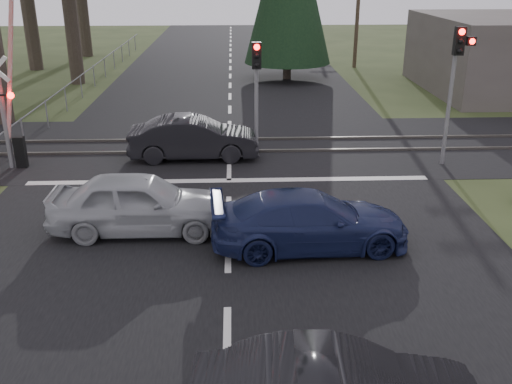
{
  "coord_description": "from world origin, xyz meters",
  "views": [
    {
      "loc": [
        0.19,
        -9.17,
        6.52
      ],
      "look_at": [
        0.71,
        3.92,
        1.3
      ],
      "focal_mm": 40.0,
      "sensor_mm": 36.0,
      "label": 1
    }
  ],
  "objects_px": {
    "silver_car": "(139,203)",
    "blue_sedan": "(310,221)",
    "traffic_signal_center": "(257,80)",
    "crossing_signal": "(10,109)",
    "traffic_signal_right": "(456,70)",
    "dark_car_far": "(194,138)"
  },
  "relations": [
    {
      "from": "crossing_signal",
      "to": "traffic_signal_right",
      "type": "xyz_separation_m",
      "value": [
        14.82,
        -0.31,
        1.26
      ]
    },
    {
      "from": "traffic_signal_center",
      "to": "blue_sedan",
      "type": "distance_m",
      "value": 7.59
    },
    {
      "from": "silver_car",
      "to": "blue_sedan",
      "type": "distance_m",
      "value": 4.45
    },
    {
      "from": "crossing_signal",
      "to": "blue_sedan",
      "type": "distance_m",
      "value": 11.32
    },
    {
      "from": "silver_car",
      "to": "blue_sedan",
      "type": "xyz_separation_m",
      "value": [
        4.31,
        -1.09,
        -0.08
      ]
    },
    {
      "from": "dark_car_far",
      "to": "crossing_signal",
      "type": "bearing_deg",
      "value": 96.18
    },
    {
      "from": "crossing_signal",
      "to": "dark_car_far",
      "type": "bearing_deg",
      "value": 7.5
    },
    {
      "from": "traffic_signal_right",
      "to": "traffic_signal_center",
      "type": "xyz_separation_m",
      "value": [
        -6.55,
        1.2,
        -0.51
      ]
    },
    {
      "from": "crossing_signal",
      "to": "dark_car_far",
      "type": "distance_m",
      "value": 6.21
    },
    {
      "from": "crossing_signal",
      "to": "traffic_signal_right",
      "type": "relative_size",
      "value": 1.48
    },
    {
      "from": "traffic_signal_right",
      "to": "dark_car_far",
      "type": "distance_m",
      "value": 9.23
    },
    {
      "from": "crossing_signal",
      "to": "traffic_signal_center",
      "type": "xyz_separation_m",
      "value": [
        8.27,
        0.89,
        0.75
      ]
    },
    {
      "from": "dark_car_far",
      "to": "traffic_signal_center",
      "type": "bearing_deg",
      "value": -88.81
    },
    {
      "from": "blue_sedan",
      "to": "dark_car_far",
      "type": "relative_size",
      "value": 1.06
    },
    {
      "from": "traffic_signal_right",
      "to": "crossing_signal",
      "type": "bearing_deg",
      "value": 178.79
    },
    {
      "from": "traffic_signal_center",
      "to": "silver_car",
      "type": "xyz_separation_m",
      "value": [
        -3.29,
        -6.13,
        -2.02
      ]
    },
    {
      "from": "traffic_signal_center",
      "to": "blue_sedan",
      "type": "relative_size",
      "value": 0.84
    },
    {
      "from": "crossing_signal",
      "to": "traffic_signal_center",
      "type": "relative_size",
      "value": 1.7
    },
    {
      "from": "crossing_signal",
      "to": "traffic_signal_right",
      "type": "height_order",
      "value": "crossing_signal"
    },
    {
      "from": "traffic_signal_right",
      "to": "silver_car",
      "type": "bearing_deg",
      "value": -153.41
    },
    {
      "from": "traffic_signal_center",
      "to": "traffic_signal_right",
      "type": "bearing_deg",
      "value": -10.41
    },
    {
      "from": "silver_car",
      "to": "blue_sedan",
      "type": "bearing_deg",
      "value": -103.83
    }
  ]
}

